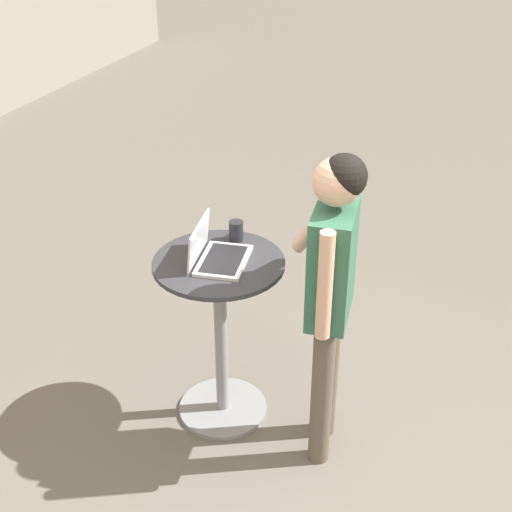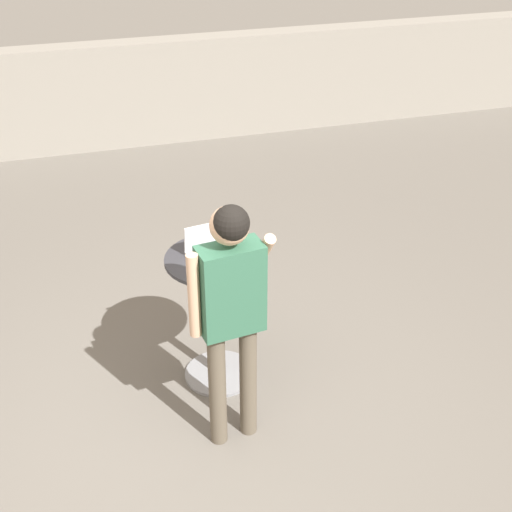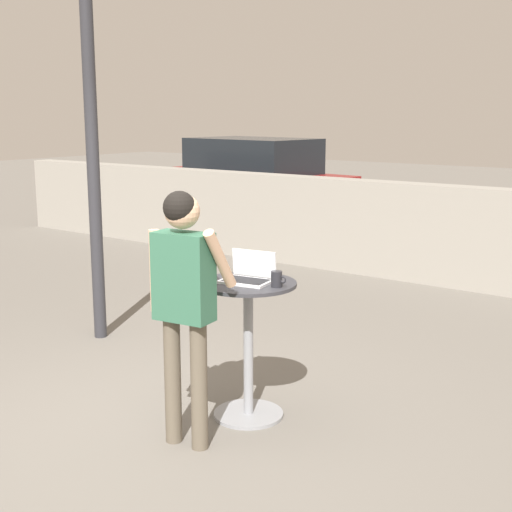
% 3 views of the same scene
% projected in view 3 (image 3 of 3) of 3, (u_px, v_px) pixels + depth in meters
% --- Properties ---
extents(ground_plane, '(50.00, 50.00, 0.00)m').
position_uv_depth(ground_plane, '(151.00, 434.00, 4.89)').
color(ground_plane, slate).
extents(pavement_kerb, '(16.23, 0.35, 1.27)m').
position_uv_depth(pavement_kerb, '(450.00, 236.00, 8.95)').
color(pavement_kerb, gray).
rests_on(pavement_kerb, ground_plane).
extents(cafe_table, '(0.68, 0.68, 1.00)m').
position_uv_depth(cafe_table, '(248.00, 335.00, 5.06)').
color(cafe_table, gray).
rests_on(cafe_table, ground_plane).
extents(laptop, '(0.38, 0.31, 0.21)m').
position_uv_depth(laptop, '(249.00, 275.00, 4.98)').
color(laptop, silver).
rests_on(laptop, cafe_table).
extents(coffee_mug, '(0.12, 0.08, 0.11)m').
position_uv_depth(coffee_mug, '(277.00, 279.00, 4.83)').
color(coffee_mug, '#232328').
rests_on(coffee_mug, cafe_table).
extents(standing_person, '(0.52, 0.40, 1.69)m').
position_uv_depth(standing_person, '(184.00, 287.00, 4.52)').
color(standing_person, brown).
rests_on(standing_person, ground_plane).
extents(parked_car_near_street, '(4.54, 2.19, 1.65)m').
position_uv_depth(parked_car_near_street, '(247.00, 180.00, 14.18)').
color(parked_car_near_street, maroon).
rests_on(parked_car_near_street, ground_plane).
extents(street_lamp, '(0.32, 0.32, 3.81)m').
position_uv_depth(street_lamp, '(89.00, 75.00, 6.50)').
color(street_lamp, '#2D2D33').
rests_on(street_lamp, ground_plane).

